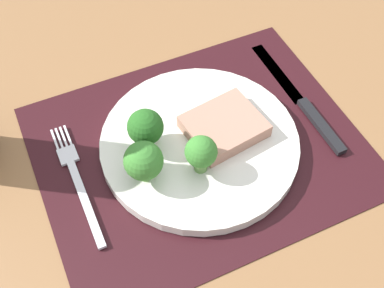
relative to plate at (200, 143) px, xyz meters
The scene contains 9 objects.
ground_plane 2.60cm from the plate, ahead, with size 140.00×110.00×3.00cm, color brown.
placemat 0.95cm from the plate, ahead, with size 42.00×33.94×0.30cm, color black.
plate is the anchor object (origin of this frame).
steak 3.96cm from the plate, ahead, with size 9.52×8.08×2.01cm, color tan.
broccoli_back_left 9.89cm from the plate, 163.58° to the right, with size 4.78×4.78×6.07cm.
broccoli_front_edge 8.00cm from the plate, 161.20° to the left, with size 4.59×4.59×5.86cm.
broccoli_center 6.13cm from the plate, 113.46° to the right, with size 3.99×3.99×5.61cm.
fork 16.35cm from the plate, behind, with size 2.40×19.20×0.50cm.
knife 16.51cm from the plate, ahead, with size 1.80×23.00×0.80cm.
Camera 1 is at (-16.63, -33.94, 52.61)cm, focal length 45.48 mm.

